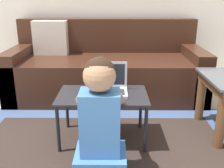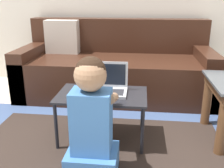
% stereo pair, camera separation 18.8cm
% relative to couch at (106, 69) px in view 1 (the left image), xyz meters
% --- Properties ---
extents(ground_plane, '(16.00, 16.00, 0.00)m').
position_rel_couch_xyz_m(ground_plane, '(0.14, -1.19, -0.28)').
color(ground_plane, beige).
extents(area_rug, '(2.43, 1.52, 0.01)m').
position_rel_couch_xyz_m(area_rug, '(0.01, -1.19, -0.27)').
color(area_rug, '#3D517A').
rests_on(area_rug, ground_plane).
extents(couch, '(1.97, 0.83, 0.78)m').
position_rel_couch_xyz_m(couch, '(0.00, 0.00, 0.00)').
color(couch, '#381E14').
rests_on(couch, ground_plane).
extents(laptop_desk, '(0.63, 0.40, 0.36)m').
position_rel_couch_xyz_m(laptop_desk, '(0.01, -0.98, 0.05)').
color(laptop_desk, black).
rests_on(laptop_desk, ground_plane).
extents(laptop, '(0.23, 0.20, 0.21)m').
position_rel_couch_xyz_m(laptop, '(0.07, -0.95, 0.12)').
color(laptop, '#B7BCC6').
rests_on(laptop, laptop_desk).
extents(computer_mouse, '(0.06, 0.09, 0.04)m').
position_rel_couch_xyz_m(computer_mouse, '(-0.10, -0.96, 0.11)').
color(computer_mouse, black).
rests_on(computer_mouse, laptop_desk).
extents(person_seated, '(0.30, 0.38, 0.73)m').
position_rel_couch_xyz_m(person_seated, '(0.01, -1.39, 0.07)').
color(person_seated, '#3D70B2').
rests_on(person_seated, ground_plane).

